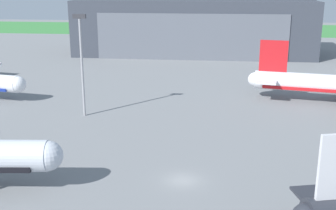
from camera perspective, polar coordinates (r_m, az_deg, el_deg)
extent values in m
plane|color=slate|center=(56.77, 1.93, -9.93)|extent=(440.00, 440.00, 0.00)
cube|color=#3B843F|center=(228.88, 5.47, 9.92)|extent=(440.00, 56.00, 0.08)
cube|color=#383D47|center=(153.22, 3.45, 10.30)|extent=(79.82, 29.45, 18.37)
cube|color=slate|center=(138.68, 3.11, 8.91)|extent=(60.66, 0.30, 14.70)
cube|color=#282B33|center=(45.71, 19.18, -11.54)|extent=(4.86, 5.90, 0.28)
sphere|color=white|center=(96.05, -19.21, 2.58)|extent=(3.50, 3.50, 3.50)
sphere|color=silver|center=(54.68, -15.57, -6.47)|extent=(3.72, 3.72, 3.72)
sphere|color=silver|center=(96.30, 11.39, 3.35)|extent=(3.06, 3.06, 3.06)
cube|color=red|center=(95.05, 13.75, 6.30)|extent=(5.84, 1.42, 6.67)
cube|color=silver|center=(93.16, 12.89, 3.08)|extent=(4.96, 6.12, 0.28)
cube|color=silver|center=(98.90, 13.13, 3.82)|extent=(4.96, 6.12, 0.28)
cylinder|color=#99999E|center=(81.83, -11.25, 4.73)|extent=(0.44, 0.44, 18.26)
cube|color=#333338|center=(80.52, -11.63, 11.39)|extent=(2.40, 0.50, 0.80)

